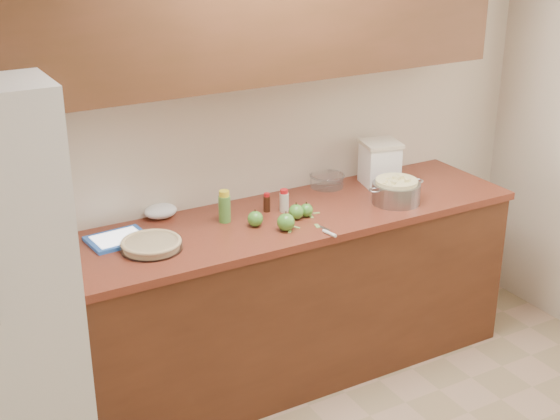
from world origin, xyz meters
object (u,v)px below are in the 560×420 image
flour_canister (380,163)px  tablet (118,239)px  colander (396,191)px  pie (151,245)px

flour_canister → tablet: flour_canister is taller
colander → flour_canister: (0.09, 0.28, 0.06)m
colander → flour_canister: bearing=71.4°
pie → tablet: size_ratio=0.99×
flour_canister → tablet: 1.54m
pie → colander: colander is taller
colander → tablet: bearing=170.1°
pie → flour_canister: size_ratio=1.17×
flour_canister → tablet: size_ratio=0.85×
colander → pie: bearing=176.3°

